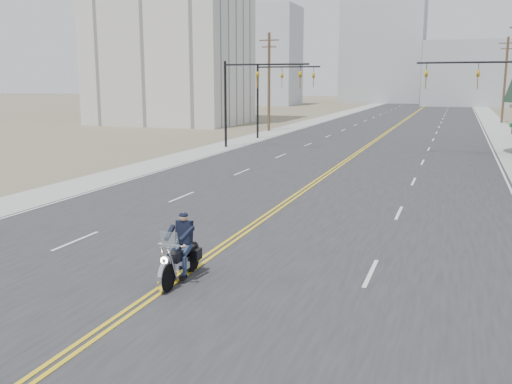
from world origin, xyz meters
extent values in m
plane|color=#776D56|center=(0.00, 0.00, 0.00)|extent=(400.00, 400.00, 0.00)
cube|color=#303033|center=(0.00, 70.00, 0.01)|extent=(20.00, 200.00, 0.01)
cube|color=#A5A5A0|center=(-11.50, 70.00, 0.01)|extent=(3.00, 200.00, 0.01)
cube|color=#A5A5A0|center=(11.50, 70.00, 0.01)|extent=(3.00, 200.00, 0.01)
cylinder|color=black|center=(-11.00, 32.00, 3.50)|extent=(0.20, 0.20, 7.00)
cylinder|color=black|center=(-7.50, 32.00, 6.70)|extent=(7.00, 0.14, 0.14)
imported|color=#BF8C0C|center=(-8.20, 32.00, 6.05)|extent=(0.21, 0.26, 1.30)
imported|color=#BF8C0C|center=(-4.70, 32.00, 6.05)|extent=(0.21, 0.26, 1.30)
cylinder|color=black|center=(7.50, 32.00, 6.70)|extent=(7.00, 0.14, 0.14)
imported|color=#BF8C0C|center=(8.20, 32.00, 6.05)|extent=(0.21, 0.26, 1.30)
imported|color=#BF8C0C|center=(4.70, 32.00, 6.05)|extent=(0.21, 0.26, 1.30)
cylinder|color=black|center=(-11.00, 40.00, 3.50)|extent=(0.20, 0.20, 7.00)
cylinder|color=black|center=(-8.00, 40.00, 6.70)|extent=(6.00, 0.14, 0.14)
imported|color=#BF8C0C|center=(-8.60, 40.00, 6.05)|extent=(0.21, 0.26, 1.30)
imported|color=#BF8C0C|center=(-5.60, 40.00, 6.05)|extent=(0.21, 0.26, 1.30)
cylinder|color=brown|center=(12.50, 70.00, 5.50)|extent=(0.30, 0.30, 11.00)
cube|color=brown|center=(12.50, 70.00, 10.20)|extent=(2.20, 0.12, 0.12)
cube|color=brown|center=(12.50, 70.00, 9.50)|extent=(1.60, 0.12, 0.12)
cylinder|color=brown|center=(-12.50, 48.00, 5.25)|extent=(0.30, 0.30, 10.50)
cube|color=brown|center=(-12.50, 48.00, 9.70)|extent=(2.20, 0.12, 0.12)
cube|color=brown|center=(-12.50, 48.00, 9.00)|extent=(1.60, 0.12, 0.12)
cube|color=silver|center=(-28.00, 55.00, 15.00)|extent=(18.00, 14.00, 30.00)
cube|color=#B7BCC6|center=(-35.00, 115.00, 11.00)|extent=(14.00, 12.00, 22.00)
cube|color=#ADB2B7|center=(8.00, 125.00, 7.00)|extent=(18.00, 14.00, 14.00)
cube|color=#ADB2B7|center=(-12.00, 140.00, 13.00)|extent=(20.00, 15.00, 26.00)
cube|color=#ADB2B7|center=(-50.00, 130.00, 8.00)|extent=(12.00, 12.00, 16.00)
camera|label=1|loc=(7.06, -11.67, 5.39)|focal=40.00mm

